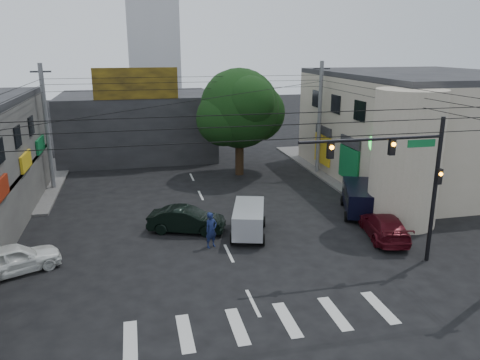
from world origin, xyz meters
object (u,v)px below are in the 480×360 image
object	(u,v)px
utility_pole_far_right	(319,119)
traffic_gantry	(406,169)
silver_minivan	(249,221)
utility_pole_far_left	(47,128)
street_tree	(239,109)
white_compact	(13,259)
maroon_sedan	(384,226)
navy_van	(359,200)
dark_sedan	(187,220)
traffic_officer	(211,230)

from	to	relation	value
utility_pole_far_right	traffic_gantry	bearing A→B (deg)	-98.94
utility_pole_far_right	silver_minivan	bearing A→B (deg)	-126.90
utility_pole_far_left	utility_pole_far_right	xyz separation A→B (m)	(21.00, 0.00, 0.00)
street_tree	white_compact	size ratio (longest dim) A/B	1.92
utility_pole_far_left	maroon_sedan	size ratio (longest dim) A/B	1.83
traffic_gantry	utility_pole_far_left	xyz separation A→B (m)	(-18.32, 17.00, -0.23)
street_tree	navy_van	xyz separation A→B (m)	(5.28, -10.96, -4.56)
traffic_gantry	dark_sedan	xyz separation A→B (m)	(-9.59, 6.44, -4.11)
street_tree	white_compact	xyz separation A→B (m)	(-14.28, -14.87, -4.76)
silver_minivan	dark_sedan	bearing A→B (deg)	85.05
dark_sedan	traffic_officer	size ratio (longest dim) A/B	2.39
traffic_gantry	traffic_officer	bearing A→B (deg)	154.94
dark_sedan	white_compact	world-z (taller)	dark_sedan
maroon_sedan	traffic_officer	size ratio (longest dim) A/B	2.60
silver_minivan	street_tree	bearing A→B (deg)	5.72
maroon_sedan	street_tree	bearing A→B (deg)	-59.34
silver_minivan	navy_van	world-z (taller)	navy_van
dark_sedan	maroon_sedan	distance (m)	11.13
street_tree	maroon_sedan	distance (m)	16.38
utility_pole_far_left	dark_sedan	xyz separation A→B (m)	(8.73, -10.57, -3.88)
utility_pole_far_left	dark_sedan	bearing A→B (deg)	-50.42
street_tree	silver_minivan	world-z (taller)	street_tree
utility_pole_far_left	white_compact	bearing A→B (deg)	-89.08
traffic_gantry	traffic_officer	xyz separation A→B (m)	(-8.56, 4.00, -3.86)
utility_pole_far_right	dark_sedan	bearing A→B (deg)	-139.26
utility_pole_far_right	traffic_officer	xyz separation A→B (m)	(-11.24, -13.00, -3.63)
dark_sedan	traffic_gantry	bearing A→B (deg)	-104.38
street_tree	utility_pole_far_right	xyz separation A→B (m)	(6.50, -1.00, -0.87)
traffic_gantry	utility_pole_far_right	distance (m)	17.21
traffic_gantry	maroon_sedan	xyz separation A→B (m)	(1.03, 3.11, -4.14)
street_tree	maroon_sedan	xyz separation A→B (m)	(4.85, -14.89, -4.79)
traffic_gantry	navy_van	bearing A→B (deg)	78.32
traffic_gantry	silver_minivan	xyz separation A→B (m)	(-6.24, 5.13, -3.99)
maroon_sedan	navy_van	bearing A→B (deg)	-83.60
utility_pole_far_right	navy_van	bearing A→B (deg)	-96.98
street_tree	maroon_sedan	size ratio (longest dim) A/B	1.73
traffic_gantry	dark_sedan	distance (m)	12.26
dark_sedan	white_compact	xyz separation A→B (m)	(-8.51, -3.31, -0.00)
utility_pole_far_right	street_tree	bearing A→B (deg)	171.25
navy_van	traffic_officer	world-z (taller)	traffic_officer
utility_pole_far_left	navy_van	size ratio (longest dim) A/B	1.89
maroon_sedan	silver_minivan	size ratio (longest dim) A/B	1.19
navy_van	silver_minivan	bearing A→B (deg)	124.37
utility_pole_far_right	dark_sedan	world-z (taller)	utility_pole_far_right
traffic_gantry	utility_pole_far_left	world-z (taller)	utility_pole_far_left
white_compact	utility_pole_far_right	bearing A→B (deg)	-80.66
street_tree	traffic_officer	xyz separation A→B (m)	(-4.74, -14.00, -4.50)
utility_pole_far_right	silver_minivan	distance (m)	15.31
traffic_officer	traffic_gantry	bearing A→B (deg)	-50.88
street_tree	silver_minivan	xyz separation A→B (m)	(-2.41, -12.87, -4.63)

